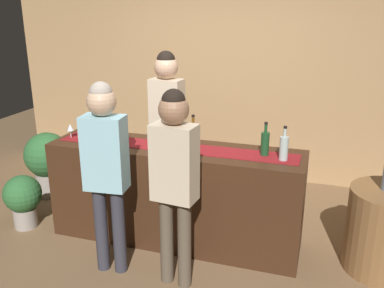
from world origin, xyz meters
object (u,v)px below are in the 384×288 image
object	(u,v)px
potted_plant_tall	(48,160)
potted_plant_small	(23,198)
wine_bottle_clear	(284,148)
bartender	(167,114)
wine_bottle_green	(265,143)
wine_bottle_amber	(193,135)
wine_glass_mid_counter	(108,131)
wine_glass_near_customer	(70,128)
customer_browsing	(105,160)
customer_sipping	(174,171)

from	to	relation	value
potted_plant_tall	potted_plant_small	world-z (taller)	potted_plant_tall
wine_bottle_clear	bartender	distance (m)	1.44
potted_plant_tall	wine_bottle_green	bearing A→B (deg)	-9.99
wine_bottle_amber	wine_glass_mid_counter	distance (m)	0.84
wine_bottle_clear	wine_glass_mid_counter	bearing A→B (deg)	178.98
wine_bottle_amber	bartender	size ratio (longest dim) A/B	0.17
wine_bottle_green	wine_glass_near_customer	bearing A→B (deg)	-177.66
wine_bottle_amber	wine_bottle_clear	size ratio (longest dim) A/B	1.00
wine_bottle_green	wine_glass_near_customer	xyz separation A→B (m)	(-1.90, -0.08, -0.01)
bartender	potted_plant_small	bearing A→B (deg)	38.12
wine_bottle_green	wine_glass_mid_counter	bearing A→B (deg)	-178.17
wine_bottle_green	wine_glass_near_customer	distance (m)	1.90
wine_bottle_clear	wine_glass_near_customer	bearing A→B (deg)	-180.00
wine_glass_mid_counter	potted_plant_small	xyz separation A→B (m)	(-0.90, -0.24, -0.73)
customer_browsing	potted_plant_small	xyz separation A→B (m)	(-1.22, 0.40, -0.69)
customer_browsing	potted_plant_small	world-z (taller)	customer_browsing
wine_bottle_clear	wine_bottle_green	world-z (taller)	same
customer_sipping	customer_browsing	size ratio (longest dim) A/B	0.99
wine_glass_near_customer	customer_sipping	world-z (taller)	customer_sipping
potted_plant_tall	customer_sipping	bearing A→B (deg)	-29.48
bartender	potted_plant_small	world-z (taller)	bartender
wine_bottle_clear	wine_glass_mid_counter	world-z (taller)	wine_bottle_clear
wine_bottle_amber	wine_glass_mid_counter	size ratio (longest dim) A/B	2.10
customer_browsing	wine_glass_near_customer	bearing A→B (deg)	133.91
customer_browsing	potted_plant_tall	bearing A→B (deg)	135.69
wine_bottle_green	wine_glass_mid_counter	xyz separation A→B (m)	(-1.50, -0.05, -0.01)
wine_bottle_clear	potted_plant_tall	size ratio (longest dim) A/B	0.39
wine_glass_near_customer	bartender	size ratio (longest dim) A/B	0.08
wine_glass_mid_counter	wine_glass_near_customer	bearing A→B (deg)	-175.71
bartender	customer_sipping	size ratio (longest dim) A/B	1.08
wine_bottle_amber	wine_glass_near_customer	size ratio (longest dim) A/B	2.10
wine_bottle_amber	wine_glass_near_customer	xyz separation A→B (m)	(-1.23, -0.13, -0.01)
wine_glass_near_customer	wine_bottle_clear	bearing A→B (deg)	0.00
potted_plant_tall	potted_plant_small	distance (m)	0.80
wine_bottle_green	wine_glass_near_customer	world-z (taller)	wine_bottle_green
customer_browsing	wine_glass_mid_counter	bearing A→B (deg)	110.92
wine_bottle_amber	wine_glass_near_customer	world-z (taller)	wine_bottle_amber
bartender	wine_bottle_clear	bearing A→B (deg)	159.19
wine_bottle_amber	bartender	distance (m)	0.67
customer_sipping	wine_bottle_green	bearing A→B (deg)	55.78
customer_browsing	potted_plant_small	distance (m)	1.46
wine_glass_mid_counter	wine_bottle_green	bearing A→B (deg)	1.83
wine_glass_mid_counter	potted_plant_tall	world-z (taller)	wine_glass_mid_counter
wine_bottle_amber	wine_bottle_green	distance (m)	0.67
customer_sipping	wine_bottle_clear	bearing A→B (deg)	45.11
potted_plant_small	wine_bottle_green	bearing A→B (deg)	6.84
potted_plant_tall	bartender	bearing A→B (deg)	3.16
wine_glass_near_customer	potted_plant_tall	xyz separation A→B (m)	(-0.73, 0.54, -0.61)
wine_bottle_clear	customer_browsing	xyz separation A→B (m)	(-1.35, -0.61, -0.05)
wine_bottle_green	potted_plant_tall	distance (m)	2.74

